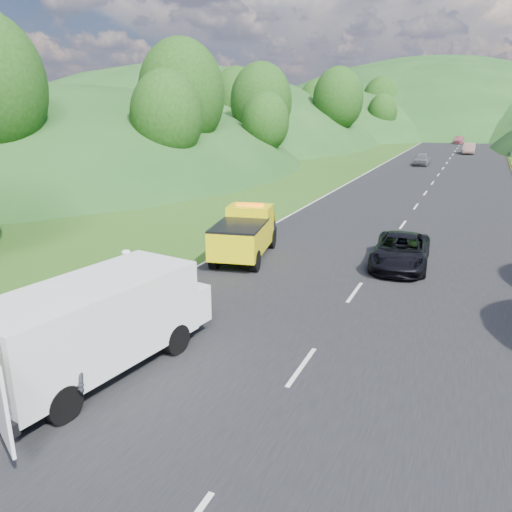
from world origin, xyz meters
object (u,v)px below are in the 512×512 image
at_px(tow_truck, 245,233).
at_px(worker, 71,407).
at_px(white_van, 98,322).
at_px(child, 185,306).
at_px(woman, 131,299).
at_px(spare_tire, 15,428).
at_px(suitcase, 128,281).
at_px(passing_suv, 399,266).

height_order(tow_truck, worker, tow_truck).
xyz_separation_m(white_van, child, (-0.35, 4.62, -1.39)).
relative_size(woman, worker, 0.97).
bearing_deg(spare_tire, worker, 62.85).
bearing_deg(white_van, tow_truck, 103.15).
relative_size(suitcase, passing_suv, 0.12).
relative_size(tow_truck, spare_tire, 8.75).
bearing_deg(passing_suv, suitcase, -145.85).
bearing_deg(suitcase, child, -12.90).
xyz_separation_m(child, passing_suv, (6.04, 7.60, 0.00)).
bearing_deg(worker, spare_tire, -103.89).
xyz_separation_m(tow_truck, child, (0.59, -6.12, -1.14)).
relative_size(white_van, child, 8.07).
bearing_deg(worker, tow_truck, 109.71).
distance_m(white_van, passing_suv, 13.56).
relative_size(tow_truck, white_van, 0.78).
distance_m(worker, spare_tire, 1.22).
height_order(white_van, child, white_van).
height_order(worker, spare_tire, worker).
distance_m(child, spare_tire, 7.29).
bearing_deg(spare_tire, woman, 108.42).
xyz_separation_m(white_van, suitcase, (-3.27, 5.29, -1.11)).
height_order(white_van, woman, white_van).
relative_size(worker, suitcase, 3.30).
distance_m(worker, suitcase, 7.82).
xyz_separation_m(child, suitcase, (-2.92, 0.67, 0.29)).
relative_size(white_van, suitcase, 12.74).
distance_m(worker, passing_suv, 14.77).
bearing_deg(passing_suv, woman, -139.75).
distance_m(woman, spare_tire, 7.45).
xyz_separation_m(tow_truck, worker, (1.39, -12.32, -1.14)).
bearing_deg(suitcase, white_van, -58.29).
relative_size(spare_tire, passing_suv, 0.13).
height_order(white_van, worker, white_van).
distance_m(tow_truck, passing_suv, 6.89).
bearing_deg(child, woman, -155.49).
height_order(white_van, suitcase, white_van).
bearing_deg(tow_truck, passing_suv, 1.11).
height_order(tow_truck, spare_tire, tow_truck).
xyz_separation_m(tow_truck, white_van, (0.94, -10.73, 0.26)).
bearing_deg(worker, suitcase, 131.71).
relative_size(white_van, woman, 3.97).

